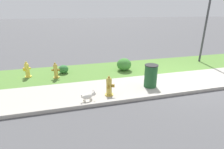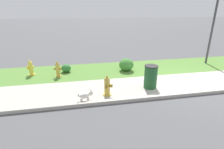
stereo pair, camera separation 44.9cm
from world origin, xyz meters
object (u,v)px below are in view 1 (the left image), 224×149
Objects in this scene: shrub_bush_mid_verge at (124,64)px; street_lamp at (210,2)px; fire_hydrant_mid_block at (27,70)px; small_white_dog at (89,96)px; shrub_bush_far_verge at (63,69)px; fire_hydrant_far_end at (56,71)px; trash_bin at (151,76)px; fire_hydrant_across_street at (109,86)px.

street_lamp is at bearing 4.39° from shrub_bush_mid_verge.
small_white_dog is (2.39, -3.07, -0.11)m from fire_hydrant_mid_block.
fire_hydrant_mid_block is 1.60m from shrub_bush_far_verge.
fire_hydrant_far_end is 0.14× the size of street_lamp.
trash_bin is 1.96× the size of shrub_bush_far_verge.
small_white_dog is 0.71× the size of shrub_bush_mid_verge.
small_white_dog reaches higher than shrub_bush_far_verge.
fire_hydrant_across_street is at bearing -42.10° from fire_hydrant_far_end.
fire_hydrant_across_street is at bearing -61.09° from shrub_bush_far_verge.
fire_hydrant_mid_block is 3.89m from small_white_dog.
small_white_dog is (1.12, -2.63, -0.10)m from fire_hydrant_far_end.
fire_hydrant_far_end is 0.79× the size of trash_bin.
fire_hydrant_far_end is at bearing -175.76° from street_lamp.
trash_bin reaches higher than small_white_dog.
fire_hydrant_mid_block is 4.18m from fire_hydrant_across_street.
fire_hydrant_across_street reaches higher than shrub_bush_mid_verge.
street_lamp reaches higher than fire_hydrant_mid_block.
fire_hydrant_far_end reaches higher than small_white_dog.
trash_bin is 2.23m from shrub_bush_mid_verge.
street_lamp is 5.73m from shrub_bush_mid_verge.
small_white_dog is at bearing -106.83° from fire_hydrant_mid_block.
fire_hydrant_far_end is at bearing -118.62° from fire_hydrant_across_street.
fire_hydrant_across_street is (3.17, -2.73, 0.01)m from fire_hydrant_mid_block.
fire_hydrant_across_street reaches higher than fire_hydrant_far_end.
trash_bin is at bearing -37.13° from shrub_bush_far_verge.
trash_bin reaches higher than fire_hydrant_mid_block.
fire_hydrant_far_end is 0.99× the size of fire_hydrant_mid_block.
trash_bin reaches higher than shrub_bush_mid_verge.
street_lamp reaches higher than shrub_bush_mid_verge.
fire_hydrant_across_street is at bearing -155.33° from street_lamp.
fire_hydrant_across_street is 0.86m from small_white_dog.
small_white_dog is 8.36m from street_lamp.
fire_hydrant_mid_block is at bearing 168.73° from fire_hydrant_far_end.
shrub_bush_mid_verge is (2.19, 2.86, 0.06)m from small_white_dog.
street_lamp is at bearing -53.68° from fire_hydrant_mid_block.
fire_hydrant_far_end is at bearing -175.98° from shrub_bush_mid_verge.
fire_hydrant_mid_block is 1.41× the size of small_white_dog.
trash_bin is at bearing -1.02° from small_white_dog.
fire_hydrant_far_end is 3.32m from shrub_bush_mid_verge.
small_white_dog is at bearing -44.60° from fire_hydrant_across_street.
trash_bin is at bearing -80.35° from shrub_bush_mid_verge.
trash_bin is (-4.52, -2.57, -2.82)m from street_lamp.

